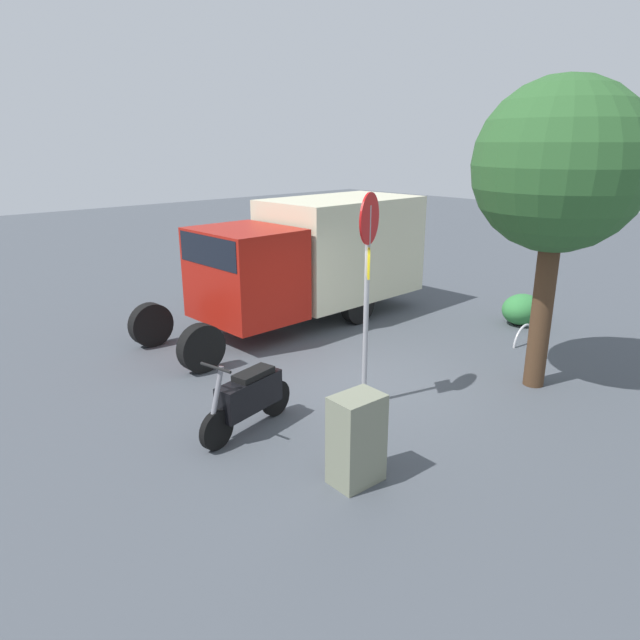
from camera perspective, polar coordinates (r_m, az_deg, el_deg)
ground_plane at (r=10.16m, az=4.75°, el=-5.97°), size 60.00×60.00×0.00m
box_truck_near at (r=13.09m, az=-0.89°, el=6.59°), size 6.94×2.31×2.78m
motorcycle at (r=8.30m, az=-7.17°, el=-7.70°), size 1.79×0.67×1.20m
stop_sign at (r=8.51m, az=4.83°, el=5.23°), size 0.71×0.33×3.35m
street_tree at (r=9.81m, az=22.97°, el=13.89°), size 2.69×2.69×5.03m
utility_cabinet at (r=7.05m, az=3.70°, el=-11.91°), size 0.65×0.48×1.16m
bike_rack_hoop at (r=12.62m, az=19.80°, el=-2.22°), size 0.85×0.06×0.85m
shrub_near_sign at (r=13.84m, az=19.67°, el=1.02°), size 1.03×0.84×0.70m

